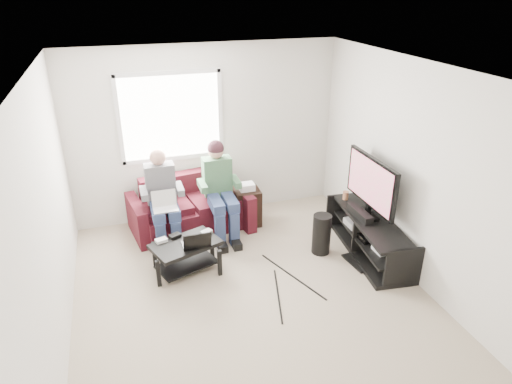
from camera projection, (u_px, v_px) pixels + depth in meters
floor at (251, 295)px, 5.37m from camera, size 4.50×4.50×0.00m
ceiling at (250, 71)px, 4.27m from camera, size 4.50×4.50×0.00m
wall_back at (206, 134)px, 6.77m from camera, size 4.50×0.00×4.50m
wall_front at (355, 341)px, 2.88m from camera, size 4.50×0.00×4.50m
wall_left at (47, 224)px, 4.27m from camera, size 0.00×4.50×4.50m
wall_right at (413, 173)px, 5.38m from camera, size 0.00×4.50×4.50m
window at (171, 117)px, 6.48m from camera, size 1.48×0.04×1.28m
sofa at (190, 210)px, 6.71m from camera, size 1.79×0.99×0.79m
person_left at (163, 195)px, 6.18m from camera, size 0.40×0.71×1.32m
person_right at (219, 184)px, 6.39m from camera, size 0.40×0.71×1.36m
laptop_silver at (165, 205)px, 5.98m from camera, size 0.33×0.24×0.24m
coffee_table at (186, 250)px, 5.71m from camera, size 0.93×0.74×0.41m
laptop_black at (196, 236)px, 5.57m from camera, size 0.38×0.31×0.24m
controller_a at (161, 240)px, 5.68m from camera, size 0.16×0.13×0.04m
controller_b at (175, 236)px, 5.78m from camera, size 0.16×0.14×0.04m
controller_c at (206, 232)px, 5.86m from camera, size 0.17×0.14×0.04m
tv_stand at (369, 238)px, 6.09m from camera, size 0.66×1.66×0.53m
tv at (371, 184)px, 5.86m from camera, size 0.12×1.10×0.81m
soundbar at (360, 213)px, 6.00m from camera, size 0.12×0.50×0.10m
drink_cup at (346, 195)px, 6.47m from camera, size 0.08×0.08×0.12m
console_white at (386, 249)px, 5.72m from camera, size 0.30×0.22×0.06m
console_grey at (358, 222)px, 6.32m from camera, size 0.34×0.26×0.08m
console_black at (372, 235)px, 6.02m from camera, size 0.38×0.30×0.07m
subwoofer at (321, 234)px, 6.11m from camera, size 0.25×0.25×0.56m
keyboard_floor at (355, 263)px, 5.97m from camera, size 0.20×0.46×0.03m
end_table at (247, 206)px, 6.84m from camera, size 0.38×0.38×0.66m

